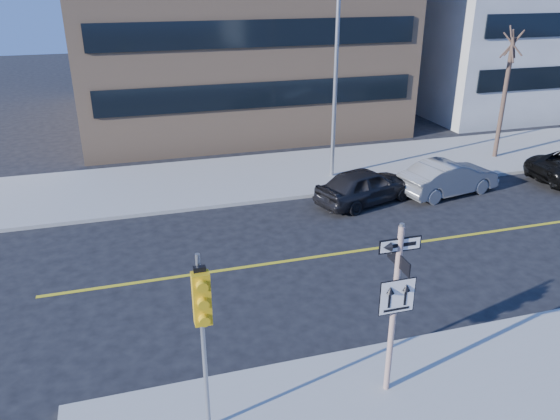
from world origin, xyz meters
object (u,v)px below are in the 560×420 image
object	(u,v)px
sign_pole	(395,301)
parked_car_a	(365,186)
traffic_signal	(202,313)
streetlight_a	(338,75)
parked_car_b	(449,178)
street_tree_west	(512,47)

from	to	relation	value
sign_pole	parked_car_a	distance (m)	11.34
traffic_signal	streetlight_a	distance (m)	15.72
sign_pole	parked_car_b	distance (m)	13.18
sign_pole	parked_car_a	bearing A→B (deg)	67.95
traffic_signal	street_tree_west	bearing A→B (deg)	39.39
sign_pole	street_tree_west	bearing A→B (deg)	46.74
streetlight_a	sign_pole	bearing A→B (deg)	-106.77
traffic_signal	parked_car_b	distance (m)	16.11
parked_car_b	traffic_signal	bearing A→B (deg)	120.53
parked_car_a	parked_car_b	size ratio (longest dim) A/B	0.99
parked_car_b	streetlight_a	bearing A→B (deg)	43.25
traffic_signal	parked_car_b	xyz separation A→B (m)	(12.04, 10.45, -2.30)
sign_pole	traffic_signal	world-z (taller)	sign_pole
parked_car_b	street_tree_west	size ratio (longest dim) A/B	0.70
sign_pole	parked_car_a	size ratio (longest dim) A/B	0.93
traffic_signal	parked_car_b	world-z (taller)	traffic_signal
streetlight_a	street_tree_west	distance (m)	9.05
sign_pole	parked_car_b	world-z (taller)	sign_pole
traffic_signal	streetlight_a	world-z (taller)	streetlight_a
parked_car_b	streetlight_a	world-z (taller)	streetlight_a
sign_pole	traffic_signal	xyz separation A→B (m)	(-4.00, -0.15, 0.59)
parked_car_b	streetlight_a	size ratio (longest dim) A/B	0.55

